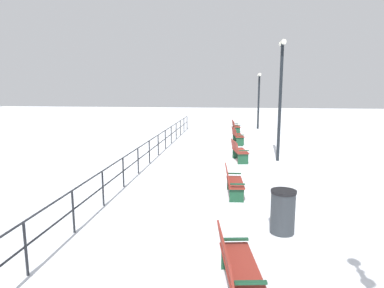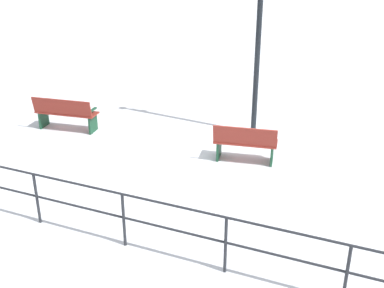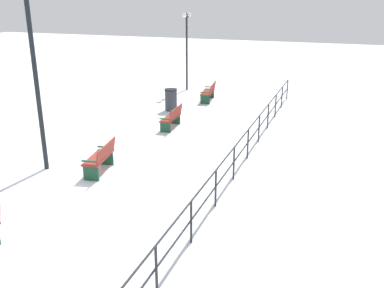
% 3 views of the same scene
% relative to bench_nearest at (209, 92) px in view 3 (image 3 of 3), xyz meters
% --- Properties ---
extents(ground_plane, '(80.00, 80.00, 0.00)m').
position_rel_bench_nearest_xyz_m(ground_plane, '(0.18, 9.86, -0.47)').
color(ground_plane, white).
rests_on(ground_plane, ground).
extents(bench_nearest, '(0.79, 1.63, 0.91)m').
position_rel_bench_nearest_xyz_m(bench_nearest, '(0.00, 0.00, 0.00)').
color(bench_nearest, maroon).
rests_on(bench_nearest, ground).
extents(bench_second, '(0.62, 1.44, 0.88)m').
position_rel_bench_nearest_xyz_m(bench_second, '(-0.04, 4.93, -0.02)').
color(bench_second, maroon).
rests_on(bench_second, ground).
extents(bench_third, '(0.81, 1.50, 0.93)m').
position_rel_bench_nearest_xyz_m(bench_third, '(0.23, 9.84, 0.01)').
color(bench_third, maroon).
rests_on(bench_third, ground).
extents(lamppost_near, '(0.25, 0.92, 4.18)m').
position_rel_bench_nearest_xyz_m(lamppost_near, '(2.00, -2.13, 2.45)').
color(lamppost_near, black).
rests_on(lamppost_near, ground).
extents(lamppost_middle, '(0.22, 0.92, 5.30)m').
position_rel_bench_nearest_xyz_m(lamppost_middle, '(2.00, 10.15, 2.76)').
color(lamppost_middle, black).
rests_on(lamppost_middle, ground).
extents(waterfront_railing, '(0.05, 23.26, 1.01)m').
position_rel_bench_nearest_xyz_m(waterfront_railing, '(-3.64, 9.86, 0.21)').
color(waterfront_railing, '#26282D').
rests_on(waterfront_railing, ground).
extents(trash_bin, '(0.57, 0.57, 1.01)m').
position_rel_bench_nearest_xyz_m(trash_bin, '(1.08, 2.38, 0.04)').
color(trash_bin, '#2D3338').
rests_on(trash_bin, ground).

